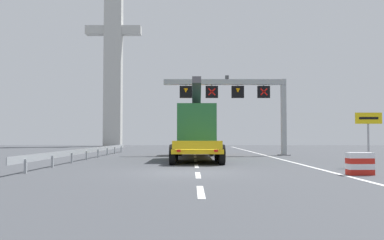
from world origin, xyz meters
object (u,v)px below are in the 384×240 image
at_px(crash_barrier_striped, 358,164).
at_px(bridge_pylon_distant, 112,50).
at_px(exit_sign_yellow, 367,126).
at_px(heavy_haul_truck_yellow, 195,130).
at_px(overhead_lane_gantry, 238,94).

bearing_deg(crash_barrier_striped, bridge_pylon_distant, 111.93).
xyz_separation_m(exit_sign_yellow, crash_barrier_striped, (-2.15, -4.03, -1.62)).
distance_m(exit_sign_yellow, bridge_pylon_distant, 51.38).
height_order(heavy_haul_truck_yellow, exit_sign_yellow, heavy_haul_truck_yellow).
relative_size(overhead_lane_gantry, bridge_pylon_distant, 0.34).
relative_size(heavy_haul_truck_yellow, exit_sign_yellow, 5.11).
height_order(overhead_lane_gantry, bridge_pylon_distant, bridge_pylon_distant).
bearing_deg(heavy_haul_truck_yellow, bridge_pylon_distant, 110.28).
distance_m(heavy_haul_truck_yellow, bridge_pylon_distant, 40.18).
bearing_deg(crash_barrier_striped, overhead_lane_gantry, 99.40).
bearing_deg(overhead_lane_gantry, bridge_pylon_distant, 117.90).
distance_m(heavy_haul_truck_yellow, exit_sign_yellow, 12.52).
bearing_deg(overhead_lane_gantry, exit_sign_yellow, -68.99).
bearing_deg(crash_barrier_striped, exit_sign_yellow, 61.91).
distance_m(overhead_lane_gantry, crash_barrier_striped, 17.76).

